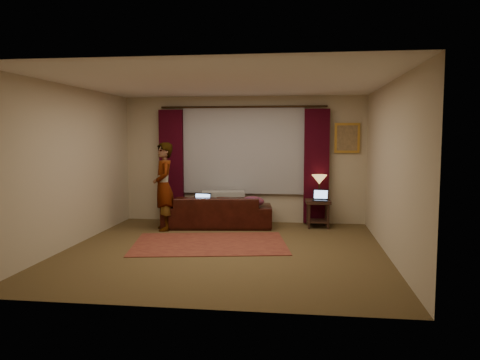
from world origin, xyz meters
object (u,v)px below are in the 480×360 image
object	(u,v)px
sofa	(217,205)
tiffany_lamp	(319,187)
laptop_table	(320,195)
laptop_sofa	(200,200)
end_table	(318,214)
person	(164,187)

from	to	relation	value
sofa	tiffany_lamp	world-z (taller)	tiffany_lamp
laptop_table	laptop_sofa	bearing A→B (deg)	-165.96
laptop_sofa	end_table	xyz separation A→B (m)	(2.26, 0.40, -0.28)
laptop_sofa	laptop_table	bearing A→B (deg)	15.67
tiffany_lamp	laptop_table	bearing A→B (deg)	-86.31
laptop_table	person	xyz separation A→B (m)	(-2.96, -0.52, 0.19)
laptop_table	person	distance (m)	3.01
end_table	laptop_table	world-z (taller)	laptop_table
end_table	sofa	bearing A→B (deg)	-174.02
end_table	person	world-z (taller)	person
sofa	end_table	xyz separation A→B (m)	(1.97, 0.21, -0.16)
end_table	person	bearing A→B (deg)	-167.74
sofa	laptop_table	world-z (taller)	sofa
end_table	tiffany_lamp	world-z (taller)	tiffany_lamp
end_table	person	distance (m)	3.04
laptop_sofa	tiffany_lamp	distance (m)	2.35
end_table	tiffany_lamp	xyz separation A→B (m)	(0.02, 0.09, 0.51)
person	tiffany_lamp	bearing A→B (deg)	79.48
sofa	tiffany_lamp	xyz separation A→B (m)	(1.99, 0.30, 0.36)
sofa	person	size ratio (longest dim) A/B	1.27
tiffany_lamp	person	size ratio (longest dim) A/B	0.29
end_table	laptop_table	bearing A→B (deg)	-72.04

